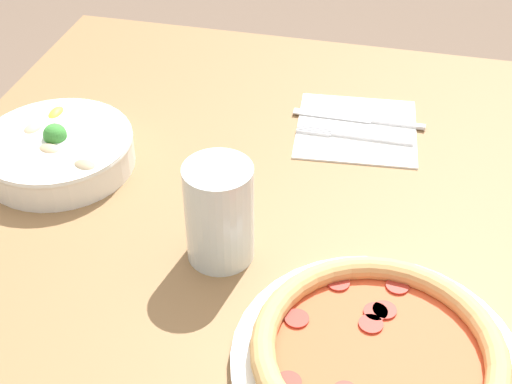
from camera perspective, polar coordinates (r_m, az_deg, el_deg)
dining_table at (r=0.97m, az=-1.90°, el=-8.28°), size 1.07×0.87×0.76m
pizza at (r=0.74m, az=9.72°, el=-12.74°), size 0.30×0.30×0.04m
bowl at (r=1.01m, az=-15.59°, el=3.31°), size 0.21×0.21×0.07m
napkin at (r=1.08m, az=8.04°, el=5.03°), size 0.19×0.19×0.00m
fork at (r=1.05m, az=7.98°, el=4.43°), size 0.01×0.17×0.00m
knife at (r=1.09m, az=8.65°, el=5.74°), size 0.01×0.20×0.01m
glass at (r=0.82m, az=-3.25°, el=-1.65°), size 0.08×0.08×0.13m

